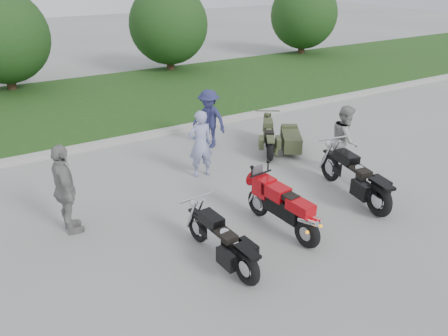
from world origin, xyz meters
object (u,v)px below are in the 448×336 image
person_stripe (200,144)px  sportbike_red (283,206)px  cruiser_left (223,243)px  person_grey (345,140)px  person_denim (209,119)px  person_back (65,190)px  cruiser_right (357,179)px  cruiser_sidecar (282,139)px

person_stripe → sportbike_red: bearing=100.9°
sportbike_red → cruiser_left: 1.54m
person_grey → person_denim: (-2.09, 3.13, -0.02)m
sportbike_red → person_back: person_back is taller
person_grey → person_back: (-6.53, 0.70, 0.05)m
sportbike_red → cruiser_left: size_ratio=0.95×
person_back → person_denim: bearing=-61.9°
cruiser_left → cruiser_right: 3.73m
cruiser_left → cruiser_sidecar: (3.93, 3.48, -0.04)m
person_stripe → person_denim: bearing=-118.3°
person_stripe → person_grey: bearing=160.2°
cruiser_left → person_stripe: 3.56m
person_grey → person_denim: size_ratio=1.03×
person_grey → person_denim: 3.76m
cruiser_sidecar → cruiser_right: bearing=-62.3°
cruiser_sidecar → person_grey: 1.92m
person_back → cruiser_sidecar: bearing=-80.3°
person_stripe → cruiser_sidecar: bearing=-169.0°
cruiser_left → person_grey: (4.47, 1.70, 0.44)m
person_grey → cruiser_right: bearing=-164.8°
sportbike_red → cruiser_right: (2.19, 0.21, -0.07)m
cruiser_sidecar → person_back: size_ratio=1.04×
person_grey → person_denim: person_grey is taller
cruiser_right → person_grey: (0.77, 1.20, 0.38)m
cruiser_left → person_grey: bearing=16.0°
cruiser_left → person_stripe: (1.29, 3.29, 0.43)m
cruiser_right → cruiser_sidecar: (0.23, 2.98, -0.11)m
cruiser_sidecar → person_stripe: (-2.63, -0.19, 0.47)m
cruiser_right → person_back: person_back is taller
cruiser_left → cruiser_right: (3.70, 0.49, 0.07)m
person_denim → cruiser_sidecar: bearing=23.7°
person_stripe → person_grey: size_ratio=0.98×
cruiser_left → person_stripe: person_stripe is taller
person_stripe → person_denim: size_ratio=1.01×
cruiser_left → person_grey: size_ratio=1.23×
cruiser_sidecar → person_stripe: size_ratio=1.13×
cruiser_right → person_denim: 4.54m
cruiser_right → person_back: size_ratio=1.34×
cruiser_right → person_grey: size_ratio=1.42×
cruiser_sidecar → person_grey: bearing=-41.0°
person_back → cruiser_left: bearing=-139.8°
cruiser_sidecar → person_back: person_back is taller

